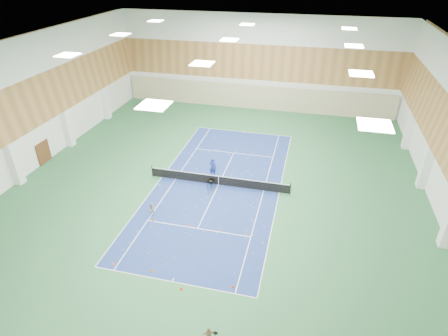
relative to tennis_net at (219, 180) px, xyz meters
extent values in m
plane|color=#2B653B|center=(0.00, 0.00, -0.55)|extent=(40.00, 40.00, 0.00)
cube|color=navy|center=(0.00, 0.00, -0.55)|extent=(10.97, 23.77, 0.01)
cube|color=#C6B793|center=(0.00, 19.75, 1.05)|extent=(35.40, 0.16, 3.20)
cube|color=#593319|center=(-17.92, 0.00, 0.55)|extent=(0.08, 1.80, 2.20)
imported|color=#22339C|center=(-0.94, 1.45, 0.39)|extent=(0.73, 0.52, 1.89)
imported|color=#9C9CA4|center=(-3.98, -5.66, 0.04)|extent=(0.70, 0.62, 1.19)
imported|color=#9F855A|center=(3.46, -15.48, 0.05)|extent=(0.77, 0.52, 1.21)
cone|color=#DB400B|center=(-3.67, -6.34, -0.44)|extent=(0.20, 0.20, 0.22)
cone|color=#FF450D|center=(-0.79, -6.26, -0.44)|extent=(0.19, 0.19, 0.21)
cone|color=#FF600D|center=(1.75, -6.24, -0.45)|extent=(0.17, 0.17, 0.19)
cone|color=orange|center=(3.65, -6.18, -0.45)|extent=(0.19, 0.19, 0.21)
cone|color=#FF560D|center=(-4.43, -11.39, -0.45)|extent=(0.17, 0.17, 0.19)
cone|color=orange|center=(-1.60, -11.34, -0.44)|extent=(0.21, 0.21, 0.23)
cone|color=#FF430D|center=(0.77, -12.33, -0.43)|extent=(0.21, 0.21, 0.23)
cone|color=#D63F0B|center=(3.88, -11.42, -0.44)|extent=(0.21, 0.21, 0.23)
camera|label=1|loc=(7.28, -27.67, 17.66)|focal=30.00mm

